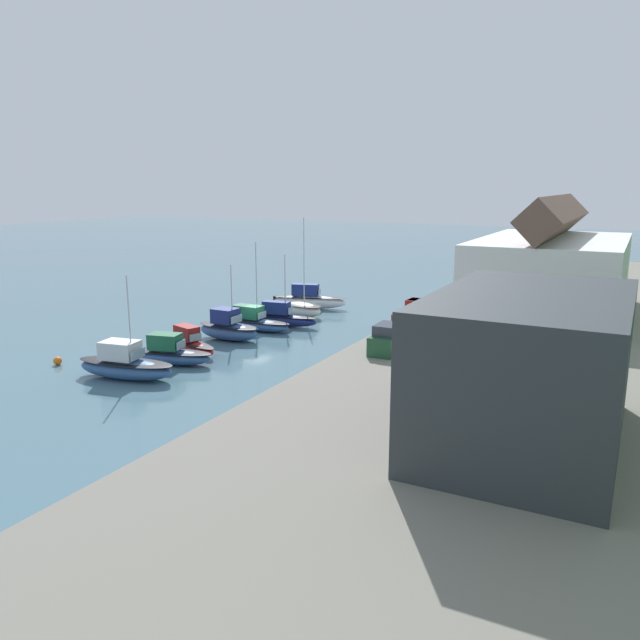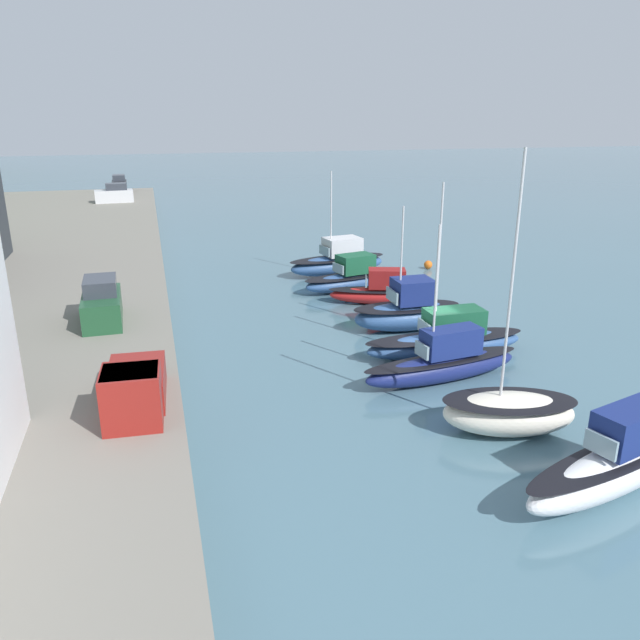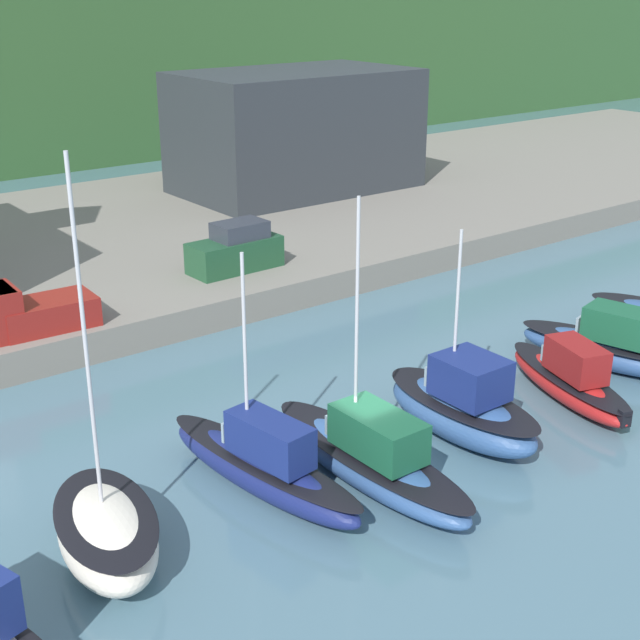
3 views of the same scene
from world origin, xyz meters
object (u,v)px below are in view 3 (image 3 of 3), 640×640
object	(u,v)px
moored_boat_3	(370,457)
moored_boat_1	(107,532)
moored_boat_5	(570,379)
parked_car_0	(236,250)
moored_boat_2	(263,465)
pickup_truck_0	(18,312)
moored_boat_6	(609,346)
moored_boat_4	(463,407)

from	to	relation	value
moored_boat_3	moored_boat_1	bearing A→B (deg)	170.71
moored_boat_1	moored_boat_3	size ratio (longest dim) A/B	1.23
moored_boat_5	parked_car_0	distance (m)	16.34
moored_boat_2	pickup_truck_0	bearing A→B (deg)	91.65
moored_boat_2	moored_boat_6	bearing A→B (deg)	-10.14
moored_boat_4	pickup_truck_0	size ratio (longest dim) A/B	1.38
moored_boat_1	moored_boat_6	distance (m)	19.82
moored_boat_4	pickup_truck_0	bearing A→B (deg)	122.81
moored_boat_1	pickup_truck_0	world-z (taller)	moored_boat_1
moored_boat_4	moored_boat_5	size ratio (longest dim) A/B	1.01
pickup_truck_0	moored_boat_5	bearing A→B (deg)	-133.62
moored_boat_3	moored_boat_5	world-z (taller)	moored_boat_3
moored_boat_2	parked_car_0	distance (m)	16.76
moored_boat_3	pickup_truck_0	xyz separation A→B (m)	(-4.77, 14.23, 1.26)
moored_boat_2	moored_boat_6	world-z (taller)	moored_boat_2
moored_boat_2	moored_boat_6	size ratio (longest dim) A/B	1.10
moored_boat_5	moored_boat_2	bearing A→B (deg)	-169.69
moored_boat_5	pickup_truck_0	size ratio (longest dim) A/B	1.37
moored_boat_3	moored_boat_6	distance (m)	12.34
moored_boat_2	moored_boat_6	xyz separation A→B (m)	(14.99, -0.66, -0.02)
moored_boat_1	pickup_truck_0	xyz separation A→B (m)	(2.73, 13.04, 1.29)
parked_car_0	moored_boat_1	bearing A→B (deg)	136.24
moored_boat_6	moored_boat_1	bearing A→B (deg)	165.29
moored_boat_2	moored_boat_5	distance (m)	11.69
pickup_truck_0	moored_boat_4	bearing A→B (deg)	-144.92
moored_boat_1	parked_car_0	size ratio (longest dim) A/B	2.38
moored_boat_3	moored_boat_5	distance (m)	8.91
moored_boat_5	parked_car_0	xyz separation A→B (m)	(-3.18, 15.96, 1.43)
moored_boat_1	parked_car_0	xyz separation A→B (m)	(13.23, 14.69, 1.39)
moored_boat_2	moored_boat_3	bearing A→B (deg)	-35.99
moored_boat_3	moored_boat_4	world-z (taller)	moored_boat_3
moored_boat_1	moored_boat_3	world-z (taller)	moored_boat_1
moored_boat_2	moored_boat_5	xyz separation A→B (m)	(11.59, -1.52, -0.10)
moored_boat_4	moored_boat_6	distance (m)	8.26
moored_boat_1	moored_boat_2	world-z (taller)	moored_boat_1
moored_boat_5	moored_boat_3	bearing A→B (deg)	-162.70
moored_boat_4	pickup_truck_0	world-z (taller)	moored_boat_4
moored_boat_1	moored_boat_3	xyz separation A→B (m)	(7.50, -1.19, 0.03)
moored_boat_1	pickup_truck_0	bearing A→B (deg)	92.05
moored_boat_1	moored_boat_3	bearing A→B (deg)	4.85
moored_boat_3	parked_car_0	bearing A→B (deg)	69.89
moored_boat_2	parked_car_0	bearing A→B (deg)	52.14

